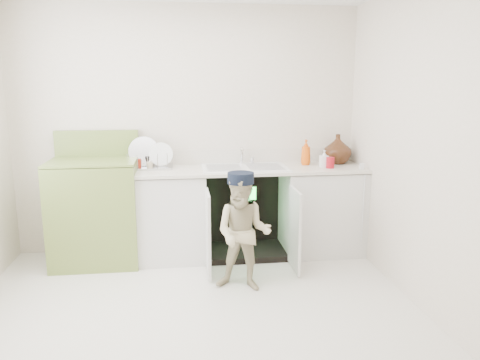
% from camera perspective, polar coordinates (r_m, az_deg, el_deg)
% --- Properties ---
extents(ground, '(3.50, 3.50, 0.00)m').
position_cam_1_polar(ground, '(3.76, -5.52, -15.70)').
color(ground, beige).
rests_on(ground, ground).
extents(room_shell, '(6.00, 5.50, 1.26)m').
position_cam_1_polar(room_shell, '(3.37, -5.94, 3.51)').
color(room_shell, beige).
rests_on(room_shell, ground).
extents(counter_run, '(2.44, 1.02, 1.21)m').
position_cam_1_polar(counter_run, '(4.76, 0.81, -3.57)').
color(counter_run, silver).
rests_on(counter_run, ground).
extents(avocado_stove, '(0.82, 0.65, 1.27)m').
position_cam_1_polar(avocado_stove, '(4.75, -17.15, -3.51)').
color(avocado_stove, olive).
rests_on(avocado_stove, ground).
extents(repair_worker, '(0.58, 0.75, 1.01)m').
position_cam_1_polar(repair_worker, '(3.93, 0.41, -6.33)').
color(repair_worker, '#C1B48B').
rests_on(repair_worker, ground).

